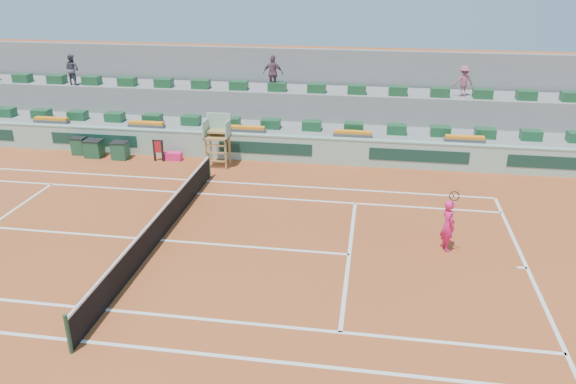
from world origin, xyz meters
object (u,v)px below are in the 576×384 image
(player_bag, at_px, (173,156))
(tennis_player, at_px, (448,225))
(drink_cooler_a, at_px, (120,150))
(umpire_chair, at_px, (218,133))

(player_bag, bearing_deg, tennis_player, -30.53)
(player_bag, relative_size, tennis_player, 0.37)
(drink_cooler_a, xyz_separation_m, tennis_player, (14.35, -6.76, 0.46))
(umpire_chair, distance_m, tennis_player, 11.60)
(umpire_chair, bearing_deg, drink_cooler_a, 178.42)
(player_bag, bearing_deg, drink_cooler_a, -174.77)
(umpire_chair, relative_size, tennis_player, 1.05)
(drink_cooler_a, bearing_deg, player_bag, 5.23)
(player_bag, distance_m, drink_cooler_a, 2.52)
(umpire_chair, bearing_deg, tennis_player, -34.90)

